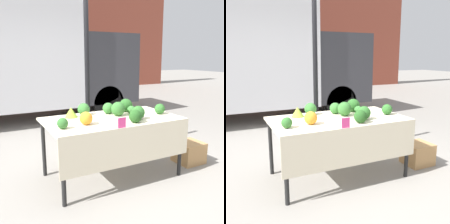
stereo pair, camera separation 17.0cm
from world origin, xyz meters
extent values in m
plane|color=gray|center=(0.00, 0.00, 0.00)|extent=(40.00, 40.00, 0.00)
cube|color=brown|center=(0.00, 9.38, 2.77)|extent=(16.00, 0.60, 5.54)
cylinder|color=black|center=(-0.03, 0.72, 1.35)|extent=(0.07, 0.07, 2.70)
cube|color=#333338|center=(1.61, 3.90, 1.26)|extent=(1.49, 2.02, 1.76)
cylinder|color=black|center=(1.46, 3.00, 0.42)|extent=(0.84, 0.22, 0.84)
cylinder|color=black|center=(1.46, 4.81, 0.42)|extent=(0.84, 0.22, 0.84)
cube|color=beige|center=(0.00, 0.00, 0.78)|extent=(1.72, 0.96, 0.03)
cube|color=beige|center=(0.00, -0.47, 0.55)|extent=(1.72, 0.01, 0.44)
cylinder|color=black|center=(-0.80, -0.42, 0.38)|extent=(0.05, 0.05, 0.76)
cylinder|color=black|center=(0.80, -0.42, 0.38)|extent=(0.05, 0.05, 0.76)
cylinder|color=black|center=(-0.80, 0.42, 0.38)|extent=(0.05, 0.05, 0.76)
cylinder|color=black|center=(0.80, 0.42, 0.38)|extent=(0.05, 0.05, 0.76)
sphere|color=orange|center=(-0.42, -0.15, 0.87)|extent=(0.15, 0.15, 0.15)
cone|color=#93B238|center=(-0.45, 0.28, 0.86)|extent=(0.17, 0.17, 0.13)
sphere|color=#387533|center=(0.07, 0.25, 0.87)|extent=(0.15, 0.15, 0.15)
sphere|color=#23511E|center=(0.14, -0.34, 0.87)|extent=(0.16, 0.16, 0.16)
sphere|color=#336B2D|center=(0.13, 0.08, 0.89)|extent=(0.19, 0.19, 0.19)
sphere|color=#285B23|center=(0.36, 0.25, 0.89)|extent=(0.19, 0.19, 0.19)
sphere|color=#2D6628|center=(0.69, -0.10, 0.87)|extent=(0.14, 0.14, 0.14)
sphere|color=#336B2D|center=(-0.72, -0.19, 0.86)|extent=(0.12, 0.12, 0.12)
sphere|color=#387533|center=(0.35, 0.09, 0.85)|extent=(0.12, 0.12, 0.12)
sphere|color=#2D6628|center=(0.27, -0.20, 0.88)|extent=(0.17, 0.17, 0.17)
sphere|color=#387533|center=(-0.26, 0.33, 0.88)|extent=(0.16, 0.16, 0.16)
cube|color=#E53D84|center=(-0.12, -0.47, 0.85)|extent=(0.10, 0.01, 0.12)
cube|color=tan|center=(1.23, -0.15, 0.16)|extent=(0.38, 0.37, 0.32)
camera|label=1|loc=(-1.54, -2.90, 1.59)|focal=42.00mm
camera|label=2|loc=(-1.39, -2.98, 1.59)|focal=42.00mm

